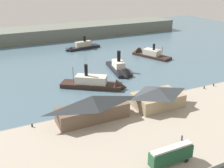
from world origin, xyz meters
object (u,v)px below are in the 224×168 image
at_px(mooring_post_west, 204,87).
at_px(ferry_approaching_west, 98,84).
at_px(ferry_shed_customs_shed, 92,107).
at_px(ferry_moored_west, 80,47).
at_px(mooring_post_center_east, 214,85).
at_px(mooring_post_center_west, 32,125).
at_px(ferry_near_quay, 120,69).
at_px(pedestrian_near_west_shed, 184,145).
at_px(ferry_departing_north, 147,54).
at_px(pedestrian_near_east_shed, 182,138).
at_px(street_tram, 171,154).
at_px(ferry_shed_central_terminal, 158,97).

xyz_separation_m(mooring_post_west, ferry_approaching_west, (-34.15, 20.83, 0.02)).
bearing_deg(ferry_shed_customs_shed, ferry_moored_west, 72.97).
height_order(ferry_moored_west, ferry_approaching_west, ferry_approaching_west).
height_order(ferry_shed_customs_shed, mooring_post_center_east, ferry_shed_customs_shed).
bearing_deg(mooring_post_center_west, ferry_moored_west, 61.91).
height_order(mooring_post_center_west, ferry_near_quay, ferry_near_quay).
relative_size(ferry_moored_west, ferry_near_quay, 0.96).
height_order(pedestrian_near_west_shed, ferry_approaching_west, ferry_approaching_west).
distance_m(ferry_moored_west, ferry_departing_north, 40.30).
bearing_deg(ferry_departing_north, ferry_near_quay, -145.06).
relative_size(pedestrian_near_east_shed, ferry_near_quay, 0.07).
bearing_deg(ferry_near_quay, ferry_moored_west, 93.25).
relative_size(street_tram, pedestrian_near_east_shed, 6.37).
bearing_deg(ferry_near_quay, pedestrian_near_east_shed, -101.65).
relative_size(ferry_shed_customs_shed, mooring_post_center_west, 23.75).
height_order(ferry_shed_central_terminal, ferry_moored_west, ferry_moored_west).
relative_size(street_tram, mooring_post_west, 11.82).
height_order(ferry_shed_customs_shed, ferry_moored_west, ferry_shed_customs_shed).
relative_size(mooring_post_center_east, ferry_approaching_west, 0.04).
bearing_deg(pedestrian_near_west_shed, ferry_shed_central_terminal, 71.46).
bearing_deg(street_tram, mooring_post_west, 37.72).
height_order(street_tram, ferry_departing_north, ferry_departing_north).
distance_m(ferry_shed_central_terminal, ferry_approaching_west, 27.06).
bearing_deg(ferry_moored_west, pedestrian_near_east_shed, -94.95).
bearing_deg(ferry_near_quay, street_tram, -107.80).
bearing_deg(pedestrian_near_west_shed, street_tram, -153.41).
height_order(ferry_shed_customs_shed, pedestrian_near_east_shed, ferry_shed_customs_shed).
height_order(ferry_near_quay, ferry_approaching_west, ferry_near_quay).
bearing_deg(ferry_departing_north, ferry_shed_central_terminal, -119.72).
height_order(ferry_shed_central_terminal, pedestrian_near_east_shed, ferry_shed_central_terminal).
bearing_deg(ferry_shed_central_terminal, mooring_post_west, 9.71).
bearing_deg(ferry_moored_west, ferry_shed_central_terminal, -92.14).
xyz_separation_m(ferry_shed_customs_shed, ferry_near_quay, (27.90, 35.72, -3.63)).
bearing_deg(pedestrian_near_east_shed, mooring_post_center_west, 144.59).
relative_size(street_tram, mooring_post_center_east, 11.82).
xyz_separation_m(ferry_shed_central_terminal, mooring_post_center_west, (-39.04, 4.46, -2.76)).
bearing_deg(ferry_departing_north, mooring_post_center_west, -144.51).
bearing_deg(ferry_approaching_west, pedestrian_near_east_shed, -84.37).
bearing_deg(ferry_moored_west, ferry_departing_north, -46.04).
xyz_separation_m(mooring_post_center_east, ferry_departing_north, (1.97, 50.01, -0.40)).
bearing_deg(mooring_post_center_east, pedestrian_near_west_shed, -144.02).
distance_m(pedestrian_near_west_shed, ferry_near_quay, 60.29).
relative_size(pedestrian_near_east_shed, ferry_approaching_west, 0.07).
bearing_deg(ferry_near_quay, ferry_shed_customs_shed, -127.99).
xyz_separation_m(pedestrian_near_west_shed, mooring_post_center_east, (36.52, 26.51, -0.34)).
distance_m(ferry_shed_central_terminal, mooring_post_center_west, 39.39).
relative_size(mooring_post_center_east, ferry_near_quay, 0.04).
relative_size(ferry_shed_customs_shed, ferry_approaching_west, 0.87).
xyz_separation_m(ferry_shed_central_terminal, ferry_approaching_west, (-10.13, 24.94, -2.74)).
distance_m(ferry_shed_customs_shed, ferry_approaching_west, 26.95).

